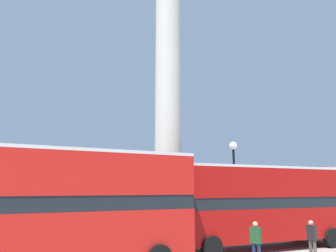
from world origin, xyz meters
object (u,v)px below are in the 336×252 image
at_px(monument_column, 168,102).
at_px(pedestrian_by_plinth, 256,240).
at_px(bus_b, 55,204).
at_px(bus_a, 258,202).
at_px(street_lamp, 234,179).
at_px(pedestrian_near_lamp, 312,238).

distance_m(monument_column, pedestrian_by_plinth, 11.71).
bearing_deg(bus_b, pedestrian_by_plinth, -13.43).
bearing_deg(monument_column, bus_a, -66.16).
bearing_deg(street_lamp, monument_column, 127.91).
xyz_separation_m(bus_b, pedestrian_near_lamp, (10.74, -1.96, -1.56)).
bearing_deg(bus_b, bus_a, 5.13).
relative_size(bus_a, street_lamp, 1.79).
bearing_deg(pedestrian_by_plinth, street_lamp, 130.33).
bearing_deg(pedestrian_by_plinth, pedestrian_near_lamp, 65.01).
xyz_separation_m(monument_column, pedestrian_near_lamp, (2.89, -8.81, -8.00)).
height_order(monument_column, bus_a, monument_column).
bearing_deg(bus_a, pedestrian_by_plinth, -130.50).
relative_size(bus_a, pedestrian_by_plinth, 6.19).
distance_m(monument_column, bus_a, 9.12).
height_order(bus_a, street_lamp, street_lamp).
bearing_deg(street_lamp, pedestrian_by_plinth, -118.98).
bearing_deg(street_lamp, bus_b, -162.59).
bearing_deg(pedestrian_near_lamp, bus_b, 81.23).
distance_m(bus_b, pedestrian_near_lamp, 11.03).
xyz_separation_m(monument_column, bus_a, (2.55, -5.76, -6.59)).
relative_size(bus_b, pedestrian_by_plinth, 6.19).
relative_size(bus_a, bus_b, 1.00).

